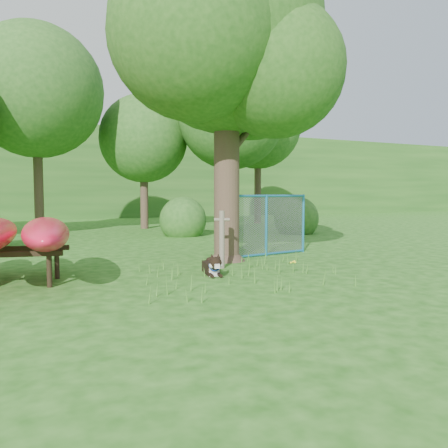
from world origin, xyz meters
name	(u,v)px	position (x,y,z in m)	size (l,w,h in m)	color
ground	(242,284)	(0.00, 0.00, 0.00)	(80.00, 80.00, 0.00)	#1B5410
oak_tree	(224,46)	(0.87, 2.65, 5.07)	(5.71, 5.15, 7.61)	#3C2B20
wooden_post	(222,238)	(0.38, 1.71, 0.66)	(0.34, 0.19, 1.25)	#63594A
husky_dog	(212,267)	(-0.11, 1.06, 0.17)	(0.41, 1.04, 0.47)	black
fence_section	(266,225)	(2.19, 2.95, 0.80)	(2.70, 0.55, 2.66)	teal
wildflower_clump	(293,263)	(1.45, 0.55, 0.21)	(0.12, 0.11, 0.26)	#457F29
bg_tree_b	(36,91)	(-3.00, 12.00, 5.61)	(5.20, 5.20, 8.22)	#3C2B20
bg_tree_c	(144,139)	(1.50, 13.00, 4.11)	(4.00, 4.00, 6.12)	#3C2B20
bg_tree_d	(231,116)	(5.00, 11.00, 5.08)	(4.80, 4.80, 7.50)	#3C2B20
bg_tree_e	(258,126)	(8.00, 14.00, 5.23)	(4.60, 4.60, 7.55)	#3C2B20
shrub_right	(296,233)	(6.50, 8.00, 0.00)	(1.80, 1.80, 1.80)	#25571C
shrub_mid	(183,236)	(2.00, 9.00, 0.00)	(1.80, 1.80, 1.80)	#25571C
wooded_hillside	(76,175)	(0.00, 28.00, 3.00)	(80.00, 12.00, 6.00)	#25571C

